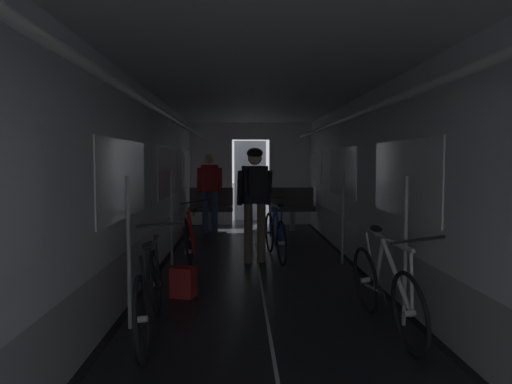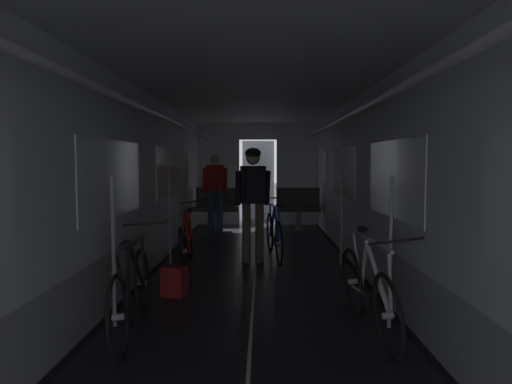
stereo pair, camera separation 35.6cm
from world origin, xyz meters
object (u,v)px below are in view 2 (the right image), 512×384
object	(u,v)px
bicycle_white	(368,291)
person_standing_near_bench	(215,187)
bench_seat_far_left	(217,205)
bicycle_red	(186,241)
bicycle_blue_in_aisle	(274,235)
bench_seat_far_right	(298,205)
bicycle_black	(132,292)
person_cyclist_aisle	(253,192)
backpack_on_floor	(174,281)

from	to	relation	value
bicycle_white	person_standing_near_bench	distance (m)	6.08
bench_seat_far_left	bicycle_red	bearing A→B (deg)	-91.45
bicycle_blue_in_aisle	bench_seat_far_right	bearing A→B (deg)	78.59
bench_seat_far_left	person_standing_near_bench	bearing A→B (deg)	-89.59
bicycle_black	person_cyclist_aisle	world-z (taller)	person_cyclist_aisle
person_cyclist_aisle	person_standing_near_bench	xyz separation A→B (m)	(-0.87, 2.90, -0.10)
bicycle_red	bicycle_blue_in_aisle	size ratio (longest dim) A/B	1.01
bench_seat_far_right	backpack_on_floor	world-z (taller)	bench_seat_far_right
bicycle_red	bicycle_white	bearing A→B (deg)	-51.26
bench_seat_far_left	bench_seat_far_right	distance (m)	1.80
person_cyclist_aisle	bicycle_black	bearing A→B (deg)	-109.05
bicycle_white	person_standing_near_bench	xyz separation A→B (m)	(-1.94, 5.74, 0.59)
backpack_on_floor	bicycle_white	bearing A→B (deg)	-29.86
person_cyclist_aisle	person_standing_near_bench	world-z (taller)	person_cyclist_aisle
bench_seat_far_right	bicycle_blue_in_aisle	bearing A→B (deg)	-101.41
bench_seat_far_right	person_standing_near_bench	size ratio (longest dim) A/B	0.58
bicycle_black	bicycle_blue_in_aisle	distance (m)	3.46
bench_seat_far_left	bicycle_white	world-z (taller)	bench_seat_far_left
bicycle_black	backpack_on_floor	distance (m)	1.23
bicycle_blue_in_aisle	bicycle_black	bearing A→B (deg)	-112.69
bicycle_white	backpack_on_floor	xyz separation A→B (m)	(-1.94, 1.12, -0.21)
bench_seat_far_left	bicycle_red	size ratio (longest dim) A/B	0.58
bicycle_red	backpack_on_floor	bearing A→B (deg)	-86.25
bicycle_white	person_cyclist_aisle	world-z (taller)	person_cyclist_aisle
bicycle_blue_in_aisle	person_standing_near_bench	xyz separation A→B (m)	(-1.19, 2.63, 0.59)
bicycle_blue_in_aisle	bicycle_white	bearing A→B (deg)	-76.37
bench_seat_far_right	backpack_on_floor	size ratio (longest dim) A/B	2.89
bicycle_black	person_standing_near_bench	bearing A→B (deg)	88.59
bench_seat_far_left	bicycle_black	distance (m)	6.20
person_standing_near_bench	bench_seat_far_right	bearing A→B (deg)	11.83
bicycle_white	bicycle_black	distance (m)	2.09
bicycle_blue_in_aisle	backpack_on_floor	distance (m)	2.33
bicycle_red	person_standing_near_bench	bearing A→B (deg)	88.33
bicycle_white	person_cyclist_aisle	size ratio (longest dim) A/B	0.98
bicycle_blue_in_aisle	person_standing_near_bench	size ratio (longest dim) A/B	1.00
bench_seat_far_left	bicycle_white	xyz separation A→B (m)	(1.95, -6.11, -0.19)
bicycle_black	backpack_on_floor	bearing A→B (deg)	83.19
bicycle_white	person_standing_near_bench	bearing A→B (deg)	108.72
bicycle_black	person_standing_near_bench	size ratio (longest dim) A/B	1.00
bench_seat_far_left	bench_seat_far_right	xyz separation A→B (m)	(1.80, 0.00, 0.00)
bench_seat_far_right	bicycle_white	size ratio (longest dim) A/B	0.58
bicycle_red	person_standing_near_bench	distance (m)	3.25
bench_seat_far_right	bicycle_white	distance (m)	6.12
bench_seat_far_right	bicycle_red	xyz separation A→B (m)	(-1.89, -3.57, -0.19)
person_standing_near_bench	backpack_on_floor	xyz separation A→B (m)	(0.00, -4.62, -0.81)
bicycle_blue_in_aisle	person_standing_near_bench	world-z (taller)	person_standing_near_bench
bicycle_red	person_standing_near_bench	world-z (taller)	person_standing_near_bench
person_cyclist_aisle	bicycle_blue_in_aisle	distance (m)	0.81
person_standing_near_bench	bicycle_white	bearing A→B (deg)	-71.28
bicycle_black	person_cyclist_aisle	bearing A→B (deg)	70.95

